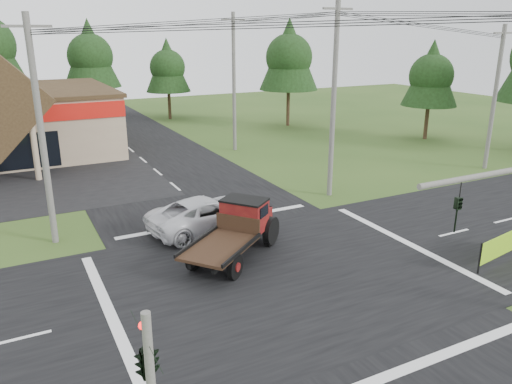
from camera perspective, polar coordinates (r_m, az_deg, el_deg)
ground at (r=21.10m, az=2.97°, el=-9.48°), size 120.00×120.00×0.00m
road_ns at (r=21.09m, az=2.97°, el=-9.45°), size 12.00×120.00×0.02m
road_ew at (r=21.09m, az=2.97°, el=-9.45°), size 120.00×12.00×0.02m
traffic_signal_corner at (r=10.96m, az=-12.46°, el=-16.77°), size 0.53×2.48×4.40m
utility_pole_nw at (r=24.59m, az=-23.35°, el=6.35°), size 2.00×0.30×10.50m
utility_pole_ne at (r=30.07m, az=8.86°, el=10.41°), size 2.00×0.30×11.50m
utility_pole_far at (r=39.94m, az=25.62°, el=9.75°), size 2.00×0.30×10.20m
utility_pole_n at (r=42.17m, az=-2.54°, el=12.47°), size 2.00×0.30×11.20m
tree_row_d at (r=58.98m, az=-18.45°, el=14.73°), size 6.16×6.16×11.11m
tree_row_e at (r=58.94m, az=-10.09°, el=14.03°), size 5.04×5.04×9.09m
tree_side_ne at (r=53.78m, az=3.80°, el=15.36°), size 6.16×6.16×11.11m
tree_side_e_near at (r=49.40m, az=19.42°, el=12.64°), size 5.04×5.04×9.09m
antique_flatbed_truck at (r=22.09m, az=-2.67°, el=-4.64°), size 6.03×5.43×2.47m
roadside_banner at (r=24.51m, az=26.54°, el=-5.62°), size 4.05×0.82×1.40m
white_pickup at (r=25.47m, az=-5.60°, el=-2.50°), size 6.54×3.83×1.71m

